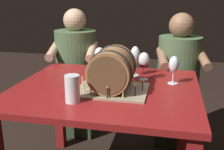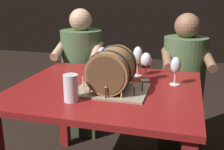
{
  "view_description": "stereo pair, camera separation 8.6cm",
  "coord_description": "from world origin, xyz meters",
  "px_view_note": "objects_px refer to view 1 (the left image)",
  "views": [
    {
      "loc": [
        0.39,
        -1.6,
        1.31
      ],
      "look_at": [
        0.05,
        -0.07,
        0.84
      ],
      "focal_mm": 44.39,
      "sensor_mm": 36.0,
      "label": 1
    },
    {
      "loc": [
        0.47,
        -1.58,
        1.31
      ],
      "look_at": [
        0.05,
        -0.07,
        0.84
      ],
      "focal_mm": 44.39,
      "sensor_mm": 36.0,
      "label": 2
    }
  ],
  "objects_px": {
    "dining_table": "(106,103)",
    "wine_glass_amber": "(135,56)",
    "barrel_cake": "(112,71)",
    "beer_pint": "(72,90)",
    "wine_glass_red": "(144,61)",
    "person_seated_right": "(177,85)",
    "wine_glass_empty": "(174,65)",
    "wine_glass_rose": "(100,56)",
    "person_seated_left": "(77,76)"
  },
  "relations": [
    {
      "from": "wine_glass_rose",
      "to": "beer_pint",
      "type": "height_order",
      "value": "wine_glass_rose"
    },
    {
      "from": "wine_glass_red",
      "to": "barrel_cake",
      "type": "bearing_deg",
      "value": -120.93
    },
    {
      "from": "wine_glass_amber",
      "to": "person_seated_left",
      "type": "distance_m",
      "value": 0.82
    },
    {
      "from": "wine_glass_rose",
      "to": "wine_glass_empty",
      "type": "relative_size",
      "value": 1.08
    },
    {
      "from": "wine_glass_empty",
      "to": "beer_pint",
      "type": "height_order",
      "value": "wine_glass_empty"
    },
    {
      "from": "barrel_cake",
      "to": "wine_glass_red",
      "type": "bearing_deg",
      "value": 59.07
    },
    {
      "from": "beer_pint",
      "to": "person_seated_right",
      "type": "xyz_separation_m",
      "value": [
        0.58,
        1.03,
        -0.27
      ]
    },
    {
      "from": "dining_table",
      "to": "beer_pint",
      "type": "bearing_deg",
      "value": -112.29
    },
    {
      "from": "wine_glass_amber",
      "to": "person_seated_left",
      "type": "relative_size",
      "value": 0.18
    },
    {
      "from": "wine_glass_empty",
      "to": "person_seated_right",
      "type": "distance_m",
      "value": 0.67
    },
    {
      "from": "barrel_cake",
      "to": "beer_pint",
      "type": "xyz_separation_m",
      "value": [
        -0.17,
        -0.22,
        -0.06
      ]
    },
    {
      "from": "wine_glass_empty",
      "to": "person_seated_right",
      "type": "xyz_separation_m",
      "value": [
        0.05,
        0.59,
        -0.32
      ]
    },
    {
      "from": "wine_glass_amber",
      "to": "wine_glass_empty",
      "type": "xyz_separation_m",
      "value": [
        0.27,
        -0.13,
        -0.02
      ]
    },
    {
      "from": "wine_glass_red",
      "to": "person_seated_left",
      "type": "distance_m",
      "value": 0.92
    },
    {
      "from": "wine_glass_empty",
      "to": "person_seated_right",
      "type": "bearing_deg",
      "value": 85.18
    },
    {
      "from": "wine_glass_amber",
      "to": "wine_glass_rose",
      "type": "relative_size",
      "value": 1.07
    },
    {
      "from": "wine_glass_empty",
      "to": "barrel_cake",
      "type": "bearing_deg",
      "value": -148.2
    },
    {
      "from": "barrel_cake",
      "to": "beer_pint",
      "type": "bearing_deg",
      "value": -128.17
    },
    {
      "from": "wine_glass_red",
      "to": "wine_glass_empty",
      "type": "bearing_deg",
      "value": -13.52
    },
    {
      "from": "wine_glass_amber",
      "to": "beer_pint",
      "type": "bearing_deg",
      "value": -114.38
    },
    {
      "from": "wine_glass_amber",
      "to": "wine_glass_empty",
      "type": "relative_size",
      "value": 1.15
    },
    {
      "from": "dining_table",
      "to": "wine_glass_amber",
      "type": "bearing_deg",
      "value": 63.65
    },
    {
      "from": "dining_table",
      "to": "wine_glass_empty",
      "type": "relative_size",
      "value": 6.3
    },
    {
      "from": "wine_glass_red",
      "to": "person_seated_right",
      "type": "distance_m",
      "value": 0.68
    },
    {
      "from": "person_seated_left",
      "to": "wine_glass_red",
      "type": "bearing_deg",
      "value": -38.87
    },
    {
      "from": "barrel_cake",
      "to": "wine_glass_red",
      "type": "distance_m",
      "value": 0.31
    },
    {
      "from": "wine_glass_red",
      "to": "person_seated_left",
      "type": "height_order",
      "value": "person_seated_left"
    },
    {
      "from": "wine_glass_amber",
      "to": "beer_pint",
      "type": "height_order",
      "value": "wine_glass_amber"
    },
    {
      "from": "dining_table",
      "to": "wine_glass_amber",
      "type": "distance_m",
      "value": 0.41
    },
    {
      "from": "beer_pint",
      "to": "dining_table",
      "type": "bearing_deg",
      "value": 67.71
    },
    {
      "from": "wine_glass_red",
      "to": "person_seated_right",
      "type": "xyz_separation_m",
      "value": [
        0.25,
        0.54,
        -0.33
      ]
    },
    {
      "from": "dining_table",
      "to": "beer_pint",
      "type": "distance_m",
      "value": 0.35
    },
    {
      "from": "wine_glass_empty",
      "to": "person_seated_right",
      "type": "relative_size",
      "value": 0.16
    },
    {
      "from": "wine_glass_rose",
      "to": "person_seated_right",
      "type": "distance_m",
      "value": 0.81
    },
    {
      "from": "wine_glass_red",
      "to": "dining_table",
      "type": "bearing_deg",
      "value": -136.75
    },
    {
      "from": "barrel_cake",
      "to": "person_seated_right",
      "type": "relative_size",
      "value": 0.37
    },
    {
      "from": "wine_glass_rose",
      "to": "person_seated_left",
      "type": "distance_m",
      "value": 0.67
    },
    {
      "from": "wine_glass_rose",
      "to": "beer_pint",
      "type": "distance_m",
      "value": 0.55
    },
    {
      "from": "dining_table",
      "to": "wine_glass_empty",
      "type": "distance_m",
      "value": 0.5
    },
    {
      "from": "wine_glass_empty",
      "to": "person_seated_right",
      "type": "height_order",
      "value": "person_seated_right"
    },
    {
      "from": "person_seated_left",
      "to": "wine_glass_rose",
      "type": "bearing_deg",
      "value": -53.74
    },
    {
      "from": "wine_glass_rose",
      "to": "barrel_cake",
      "type": "bearing_deg",
      "value": -63.91
    },
    {
      "from": "wine_glass_red",
      "to": "wine_glass_rose",
      "type": "distance_m",
      "value": 0.33
    },
    {
      "from": "dining_table",
      "to": "wine_glass_red",
      "type": "distance_m",
      "value": 0.38
    },
    {
      "from": "barrel_cake",
      "to": "wine_glass_empty",
      "type": "bearing_deg",
      "value": 31.8
    },
    {
      "from": "wine_glass_amber",
      "to": "wine_glass_rose",
      "type": "distance_m",
      "value": 0.25
    },
    {
      "from": "dining_table",
      "to": "person_seated_right",
      "type": "xyz_separation_m",
      "value": [
        0.46,
        0.75,
        -0.09
      ]
    },
    {
      "from": "wine_glass_amber",
      "to": "person_seated_right",
      "type": "distance_m",
      "value": 0.65
    },
    {
      "from": "wine_glass_red",
      "to": "person_seated_right",
      "type": "bearing_deg",
      "value": 65.7
    },
    {
      "from": "wine_glass_amber",
      "to": "wine_glass_red",
      "type": "relative_size",
      "value": 1.11
    }
  ]
}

